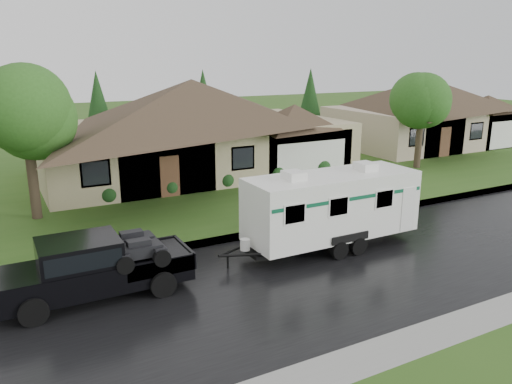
% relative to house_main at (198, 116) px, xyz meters
% --- Properties ---
extents(ground, '(140.00, 140.00, 0.00)m').
position_rel_house_main_xyz_m(ground, '(-2.29, -13.84, -3.59)').
color(ground, '#31581B').
rests_on(ground, ground).
extents(road, '(140.00, 8.00, 0.01)m').
position_rel_house_main_xyz_m(road, '(-2.29, -15.84, -3.59)').
color(road, black).
rests_on(road, ground).
extents(curb, '(140.00, 0.50, 0.15)m').
position_rel_house_main_xyz_m(curb, '(-2.29, -11.59, -3.52)').
color(curb, gray).
rests_on(curb, ground).
extents(lawn, '(140.00, 26.00, 0.15)m').
position_rel_house_main_xyz_m(lawn, '(-2.29, 1.16, -3.52)').
color(lawn, '#31581B').
rests_on(lawn, ground).
extents(house_main, '(19.44, 10.80, 6.90)m').
position_rel_house_main_xyz_m(house_main, '(0.00, 0.00, 0.00)').
color(house_main, tan).
rests_on(house_main, lawn).
extents(house_neighbor, '(15.12, 9.72, 6.45)m').
position_rel_house_main_xyz_m(house_neighbor, '(19.97, 0.50, -0.27)').
color(house_neighbor, tan).
rests_on(house_neighbor, lawn).
extents(tree_left_green, '(3.96, 3.96, 6.56)m').
position_rel_house_main_xyz_m(tree_left_green, '(-9.87, -5.44, 1.11)').
color(tree_left_green, '#382B1E').
rests_on(tree_left_green, lawn).
extents(tree_right_green, '(3.67, 3.67, 6.08)m').
position_rel_house_main_xyz_m(tree_right_green, '(12.72, -5.64, 0.78)').
color(tree_right_green, '#382B1E').
rests_on(tree_right_green, lawn).
extents(shrub_row, '(13.60, 1.00, 1.00)m').
position_rel_house_main_xyz_m(shrub_row, '(-0.29, -4.54, -2.94)').
color(shrub_row, '#143814').
rests_on(shrub_row, lawn).
extents(pickup_truck, '(5.68, 2.16, 1.89)m').
position_rel_house_main_xyz_m(pickup_truck, '(-9.13, -14.07, -2.58)').
color(pickup_truck, black).
rests_on(pickup_truck, ground).
extents(travel_trailer, '(7.01, 2.46, 3.14)m').
position_rel_house_main_xyz_m(travel_trailer, '(-0.32, -14.07, -1.92)').
color(travel_trailer, white).
rests_on(travel_trailer, ground).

